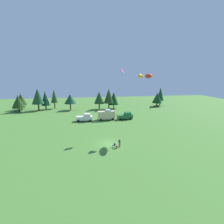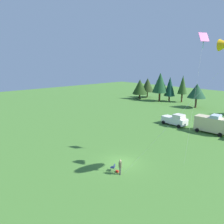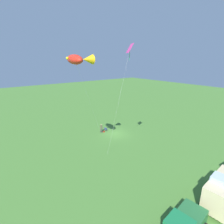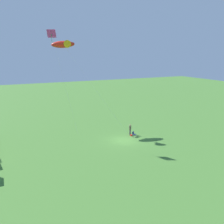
{
  "view_description": "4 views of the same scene",
  "coord_description": "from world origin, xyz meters",
  "px_view_note": "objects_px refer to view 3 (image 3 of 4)",
  "views": [
    {
      "loc": [
        -5.21,
        -34.4,
        14.12
      ],
      "look_at": [
        0.6,
        -0.82,
        6.93
      ],
      "focal_mm": 28.0,
      "sensor_mm": 36.0,
      "label": 1
    },
    {
      "loc": [
        17.68,
        -17.89,
        12.33
      ],
      "look_at": [
        -0.99,
        -0.79,
        6.46
      ],
      "focal_mm": 35.0,
      "sensor_mm": 36.0,
      "label": 2
    },
    {
      "loc": [
        19.54,
        24.63,
        13.92
      ],
      "look_at": [
        2.23,
        1.73,
        5.28
      ],
      "focal_mm": 28.0,
      "sensor_mm": 36.0,
      "label": 3
    },
    {
      "loc": [
        -32.14,
        17.72,
        12.69
      ],
      "look_at": [
        1.36,
        1.22,
        4.16
      ],
      "focal_mm": 42.0,
      "sensor_mm": 36.0,
      "label": 4
    }
  ],
  "objects_px": {
    "folding_chair": "(106,129)",
    "kite_diamond_rainbow": "(129,52)",
    "backpack_on_grass": "(104,132)",
    "van_camper_beige": "(223,190)",
    "kite_large_fish": "(78,59)",
    "person_kite_flyer": "(101,128)"
  },
  "relations": [
    {
      "from": "person_kite_flyer",
      "to": "folding_chair",
      "type": "xyz_separation_m",
      "value": [
        -1.09,
        -0.02,
        -0.53
      ]
    },
    {
      "from": "van_camper_beige",
      "to": "kite_large_fish",
      "type": "distance_m",
      "value": 20.43
    },
    {
      "from": "van_camper_beige",
      "to": "kite_diamond_rainbow",
      "type": "relative_size",
      "value": 0.35
    },
    {
      "from": "person_kite_flyer",
      "to": "kite_diamond_rainbow",
      "type": "distance_m",
      "value": 17.78
    },
    {
      "from": "folding_chair",
      "to": "van_camper_beige",
      "type": "xyz_separation_m",
      "value": [
        1.5,
        22.16,
        1.16
      ]
    },
    {
      "from": "folding_chair",
      "to": "backpack_on_grass",
      "type": "relative_size",
      "value": 2.56
    },
    {
      "from": "backpack_on_grass",
      "to": "van_camper_beige",
      "type": "xyz_separation_m",
      "value": [
        0.97,
        22.06,
        1.53
      ]
    },
    {
      "from": "person_kite_flyer",
      "to": "kite_large_fish",
      "type": "xyz_separation_m",
      "value": [
        8.12,
        7.76,
        12.91
      ]
    },
    {
      "from": "folding_chair",
      "to": "kite_diamond_rainbow",
      "type": "height_order",
      "value": "kite_diamond_rainbow"
    },
    {
      "from": "person_kite_flyer",
      "to": "kite_large_fish",
      "type": "bearing_deg",
      "value": 178.88
    },
    {
      "from": "van_camper_beige",
      "to": "kite_diamond_rainbow",
      "type": "xyz_separation_m",
      "value": [
        2.61,
        -11.32,
        13.15
      ]
    },
    {
      "from": "van_camper_beige",
      "to": "backpack_on_grass",
      "type": "bearing_deg",
      "value": -97.46
    },
    {
      "from": "backpack_on_grass",
      "to": "kite_diamond_rainbow",
      "type": "xyz_separation_m",
      "value": [
        3.59,
        10.74,
        14.68
      ]
    },
    {
      "from": "folding_chair",
      "to": "kite_diamond_rainbow",
      "type": "bearing_deg",
      "value": -137.4
    },
    {
      "from": "backpack_on_grass",
      "to": "van_camper_beige",
      "type": "height_order",
      "value": "van_camper_beige"
    },
    {
      "from": "kite_diamond_rainbow",
      "to": "backpack_on_grass",
      "type": "bearing_deg",
      "value": -108.46
    },
    {
      "from": "backpack_on_grass",
      "to": "kite_diamond_rainbow",
      "type": "relative_size",
      "value": 0.02
    },
    {
      "from": "van_camper_beige",
      "to": "kite_diamond_rainbow",
      "type": "bearing_deg",
      "value": -81.94
    },
    {
      "from": "folding_chair",
      "to": "backpack_on_grass",
      "type": "distance_m",
      "value": 0.65
    },
    {
      "from": "folding_chair",
      "to": "kite_diamond_rainbow",
      "type": "xyz_separation_m",
      "value": [
        4.11,
        10.85,
        14.31
      ]
    },
    {
      "from": "person_kite_flyer",
      "to": "van_camper_beige",
      "type": "height_order",
      "value": "van_camper_beige"
    },
    {
      "from": "kite_diamond_rainbow",
      "to": "person_kite_flyer",
      "type": "bearing_deg",
      "value": -105.59
    }
  ]
}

